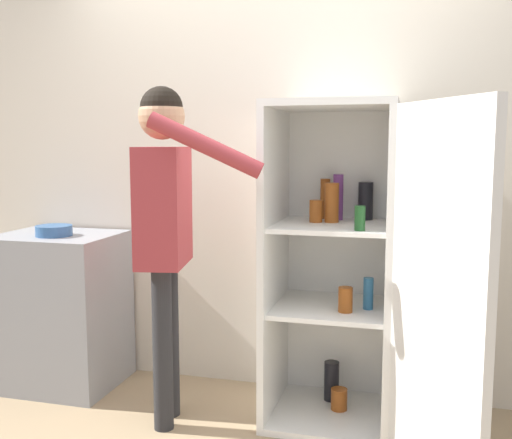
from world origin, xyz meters
name	(u,v)px	position (x,y,z in m)	size (l,w,h in m)	color
wall_back	(278,174)	(0.00, 0.98, 1.27)	(7.00, 0.06, 2.55)	beige
refrigerator	(353,269)	(0.49, 0.54, 0.83)	(1.03, 1.17, 1.66)	white
person	(165,208)	(-0.43, 0.34, 1.13)	(0.71, 0.51, 1.73)	#262628
counter	(60,309)	(-1.26, 0.65, 0.46)	(0.69, 0.57, 0.92)	gray
bowl	(54,231)	(-1.24, 0.58, 0.95)	(0.21, 0.21, 0.06)	#335B8E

